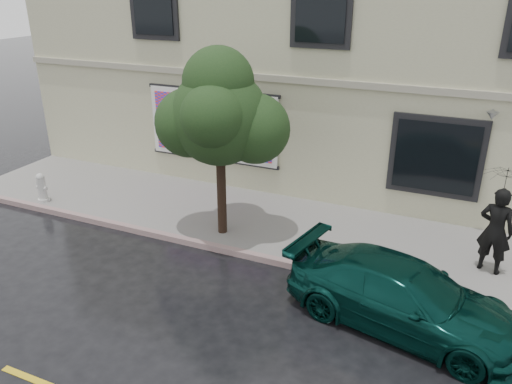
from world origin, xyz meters
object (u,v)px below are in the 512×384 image
at_px(street_tree, 219,118).
at_px(car, 403,296).
at_px(pedestrian, 495,231).
at_px(fire_hydrant, 42,188).

bearing_deg(street_tree, car, -20.81).
height_order(pedestrian, street_tree, street_tree).
xyz_separation_m(pedestrian, fire_hydrant, (-11.86, -1.13, -0.56)).
relative_size(car, pedestrian, 2.26).
xyz_separation_m(car, pedestrian, (1.50, 2.53, 0.49)).
xyz_separation_m(street_tree, fire_hydrant, (-5.63, -0.40, -2.56)).
bearing_deg(street_tree, pedestrian, 6.73).
bearing_deg(street_tree, fire_hydrant, -175.94).
bearing_deg(car, street_tree, 81.31).
distance_m(street_tree, fire_hydrant, 6.20).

